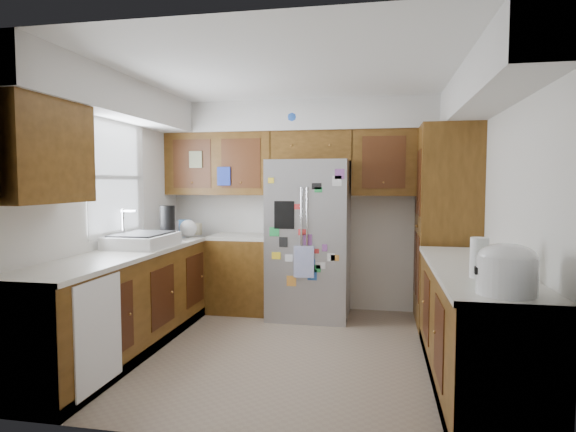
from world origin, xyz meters
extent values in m
plane|color=gray|center=(0.00, 0.00, 0.00)|extent=(3.60, 3.60, 0.00)
cube|color=silver|center=(0.00, 1.60, 1.25)|extent=(3.60, 0.04, 2.50)
cube|color=silver|center=(-1.80, 0.00, 1.25)|extent=(0.04, 3.20, 2.50)
cube|color=silver|center=(1.80, 0.00, 1.25)|extent=(0.04, 3.20, 2.50)
cube|color=silver|center=(0.00, -1.60, 1.25)|extent=(3.60, 0.04, 2.50)
cube|color=white|center=(0.00, 0.00, 2.51)|extent=(3.60, 3.20, 0.02)
cube|color=silver|center=(0.00, 1.41, 2.33)|extent=(3.60, 0.38, 0.35)
cube|color=silver|center=(-1.61, 0.00, 2.33)|extent=(0.38, 3.20, 0.35)
cube|color=silver|center=(1.61, 0.00, 2.33)|extent=(0.38, 3.20, 0.35)
cube|color=#482C0D|center=(-1.14, 1.43, 1.77)|extent=(1.33, 0.34, 0.75)
cube|color=#482C0D|center=(1.14, 1.43, 1.77)|extent=(1.33, 0.34, 0.75)
cube|color=#482C0D|center=(-1.63, -1.15, 1.77)|extent=(0.34, 0.85, 0.75)
cube|color=white|center=(-1.79, 0.10, 1.60)|extent=(0.02, 0.90, 1.05)
cube|color=white|center=(-1.75, 0.10, 1.60)|extent=(0.01, 1.02, 1.15)
cube|color=#1C32A7|center=(-1.03, 1.24, 1.62)|extent=(0.16, 0.02, 0.22)
cube|color=beige|center=(-1.39, 1.24, 1.82)|extent=(0.16, 0.02, 0.20)
cube|color=#482C0D|center=(-1.50, -0.30, 0.44)|extent=(0.60, 2.60, 0.88)
cube|color=#482C0D|center=(-0.83, 1.30, 0.44)|extent=(0.75, 0.60, 0.88)
cube|color=white|center=(-1.50, -0.30, 0.90)|extent=(0.63, 2.60, 0.04)
cube|color=white|center=(-0.83, 1.30, 0.90)|extent=(0.75, 0.60, 0.04)
cube|color=black|center=(-1.50, -0.30, 0.05)|extent=(0.60, 2.60, 0.10)
cube|color=white|center=(-1.19, -1.15, 0.46)|extent=(0.01, 0.58, 0.80)
cube|color=#482C0D|center=(1.50, -0.47, 0.44)|extent=(0.60, 2.25, 0.88)
cube|color=white|center=(1.50, -0.47, 0.90)|extent=(0.63, 2.25, 0.04)
cube|color=black|center=(1.50, -0.47, 0.05)|extent=(0.60, 2.25, 0.10)
cube|color=#482C0D|center=(1.50, 1.15, 1.07)|extent=(0.60, 0.90, 2.15)
cube|color=#AEAFB4|center=(0.00, 1.21, 0.90)|extent=(0.90, 0.75, 1.80)
cylinder|color=silver|center=(-0.03, 0.82, 1.05)|extent=(0.02, 0.02, 0.90)
cylinder|color=silver|center=(0.03, 0.82, 1.05)|extent=(0.02, 0.02, 0.90)
cube|color=black|center=(-0.22, 0.83, 1.20)|extent=(0.22, 0.01, 0.30)
cube|color=white|center=(0.00, 0.80, 0.70)|extent=(0.22, 0.01, 0.34)
cube|color=red|center=(-0.08, 0.82, 1.29)|extent=(0.07, 0.00, 0.06)
cube|color=white|center=(0.18, 0.82, 0.66)|extent=(0.10, 0.00, 0.07)
cube|color=blue|center=(0.08, 0.82, 0.67)|extent=(0.08, 0.00, 0.11)
cube|color=white|center=(-0.17, 0.82, 0.73)|extent=(0.08, 0.00, 0.08)
cube|color=#8C4C99|center=(0.04, 0.82, 0.94)|extent=(0.09, 0.00, 0.12)
cube|color=yellow|center=(-0.31, 0.82, 0.76)|extent=(0.10, 0.00, 0.08)
cube|color=green|center=(-0.33, 0.82, 1.02)|extent=(0.11, 0.00, 0.10)
cube|color=red|center=(-0.01, 0.82, 1.02)|extent=(0.11, 0.00, 0.07)
cube|color=yellow|center=(-0.37, 0.82, 1.57)|extent=(0.06, 0.00, 0.06)
cube|color=green|center=(0.14, 0.82, 0.63)|extent=(0.08, 0.00, 0.08)
cube|color=black|center=(0.13, 0.82, 1.51)|extent=(0.10, 0.00, 0.07)
cube|color=#8C4C99|center=(0.22, 0.82, 0.85)|extent=(0.06, 0.00, 0.08)
cube|color=red|center=(0.13, 0.82, 0.82)|extent=(0.06, 0.00, 0.05)
cube|color=green|center=(0.15, 0.82, 1.47)|extent=(0.08, 0.00, 0.06)
cube|color=#8C4C99|center=(0.37, 0.82, 1.64)|extent=(0.10, 0.00, 0.11)
cube|color=blue|center=(0.09, 0.82, 0.56)|extent=(0.10, 0.00, 0.11)
cube|color=orange|center=(-0.14, 0.82, 0.48)|extent=(0.10, 0.00, 0.11)
cube|color=black|center=(-0.23, 0.82, 0.91)|extent=(0.09, 0.00, 0.11)
cube|color=white|center=(0.29, 0.82, 0.75)|extent=(0.08, 0.00, 0.09)
cube|color=white|center=(0.35, 0.82, 1.57)|extent=(0.10, 0.00, 0.11)
cube|color=orange|center=(0.33, 0.82, 0.75)|extent=(0.09, 0.00, 0.06)
cube|color=#482C0D|center=(0.00, 1.43, 1.98)|extent=(0.96, 0.34, 0.35)
sphere|color=blue|center=(-0.21, 1.36, 2.30)|extent=(0.30, 0.30, 0.30)
cylinder|color=black|center=(0.32, 1.38, 2.23)|extent=(0.26, 0.26, 0.15)
ellipsoid|color=#333338|center=(0.32, 1.38, 2.30)|extent=(0.24, 0.24, 0.11)
cube|color=white|center=(-1.50, 0.10, 0.98)|extent=(0.52, 0.70, 0.12)
cube|color=black|center=(-1.50, 0.10, 1.04)|extent=(0.44, 0.60, 0.02)
cylinder|color=silver|center=(-1.70, 0.10, 1.14)|extent=(0.02, 0.02, 0.30)
cylinder|color=silver|center=(-1.64, 0.10, 1.27)|extent=(0.16, 0.02, 0.02)
cube|color=yellow|center=(-1.33, -0.10, 0.94)|extent=(0.10, 0.18, 0.04)
cube|color=black|center=(-1.47, 0.61, 0.97)|extent=(0.18, 0.14, 0.10)
cylinder|color=black|center=(-1.47, 0.61, 1.16)|extent=(0.16, 0.16, 0.28)
cylinder|color=#AEAFB4|center=(-1.50, 0.81, 1.02)|extent=(0.14, 0.14, 0.20)
sphere|color=white|center=(-1.38, 0.96, 1.02)|extent=(0.20, 0.20, 0.20)
cube|color=#3F72B2|center=(-1.53, 1.20, 1.01)|extent=(0.14, 0.10, 0.18)
cube|color=#BFB28C|center=(-1.37, 1.22, 0.99)|extent=(0.10, 0.08, 0.14)
cylinder|color=white|center=(-1.50, 0.50, 0.98)|extent=(0.08, 0.08, 0.11)
cylinder|color=white|center=(1.50, -1.38, 1.03)|extent=(0.33, 0.33, 0.22)
ellipsoid|color=white|center=(1.50, -1.38, 1.14)|extent=(0.32, 0.32, 0.14)
cube|color=black|center=(1.35, -1.38, 1.05)|extent=(0.04, 0.06, 0.04)
cylinder|color=white|center=(1.44, -0.91, 1.05)|extent=(0.12, 0.12, 0.27)
camera|label=1|loc=(0.79, -4.24, 1.55)|focal=30.00mm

